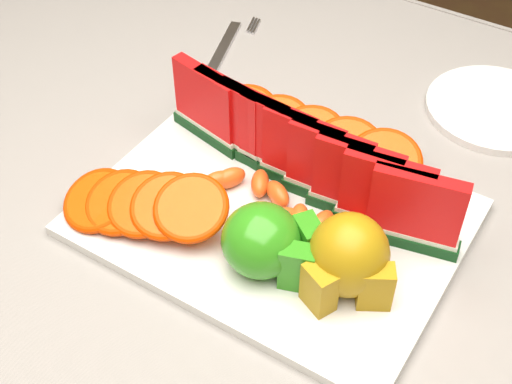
% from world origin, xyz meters
% --- Properties ---
extents(table, '(1.40, 0.90, 0.75)m').
position_xyz_m(table, '(0.00, 0.00, 0.65)').
color(table, '#462A1B').
rests_on(table, ground).
extents(tablecloth, '(1.53, 1.03, 0.20)m').
position_xyz_m(tablecloth, '(0.00, 0.00, 0.72)').
color(tablecloth, gray).
rests_on(tablecloth, table).
extents(platter, '(0.40, 0.30, 0.01)m').
position_xyz_m(platter, '(0.07, -0.01, 0.76)').
color(platter, silver).
rests_on(platter, tablecloth).
extents(apple_cluster, '(0.11, 0.09, 0.08)m').
position_xyz_m(apple_cluster, '(0.10, -0.08, 0.80)').
color(apple_cluster, '#177E16').
rests_on(apple_cluster, platter).
extents(pear_cluster, '(0.10, 0.10, 0.09)m').
position_xyz_m(pear_cluster, '(0.18, -0.06, 0.81)').
color(pear_cluster, '#AB5E05').
rests_on(pear_cluster, platter).
extents(side_plate, '(0.20, 0.20, 0.01)m').
position_xyz_m(side_plate, '(0.21, 0.31, 0.76)').
color(side_plate, silver).
rests_on(side_plate, tablecloth).
extents(fork, '(0.07, 0.19, 0.00)m').
position_xyz_m(fork, '(-0.17, 0.23, 0.76)').
color(fork, silver).
rests_on(fork, tablecloth).
extents(watermelon_row, '(0.39, 0.07, 0.10)m').
position_xyz_m(watermelon_row, '(0.07, 0.04, 0.82)').
color(watermelon_row, '#0A3412').
rests_on(watermelon_row, platter).
extents(orange_fan_front, '(0.20, 0.13, 0.05)m').
position_xyz_m(orange_fan_front, '(-0.05, -0.10, 0.80)').
color(orange_fan_front, red).
rests_on(orange_fan_front, platter).
extents(orange_fan_back, '(0.29, 0.11, 0.05)m').
position_xyz_m(orange_fan_back, '(0.05, 0.11, 0.79)').
color(orange_fan_back, red).
rests_on(orange_fan_back, platter).
extents(tangerine_segments, '(0.21, 0.08, 0.02)m').
position_xyz_m(tangerine_segments, '(0.08, -0.01, 0.78)').
color(tangerine_segments, '#FF6205').
rests_on(tangerine_segments, platter).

